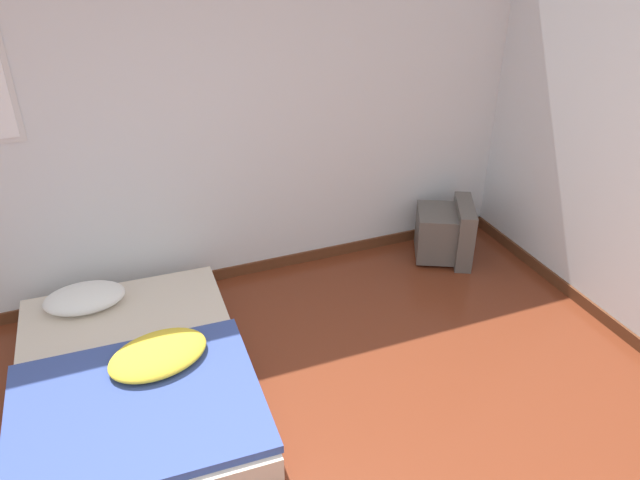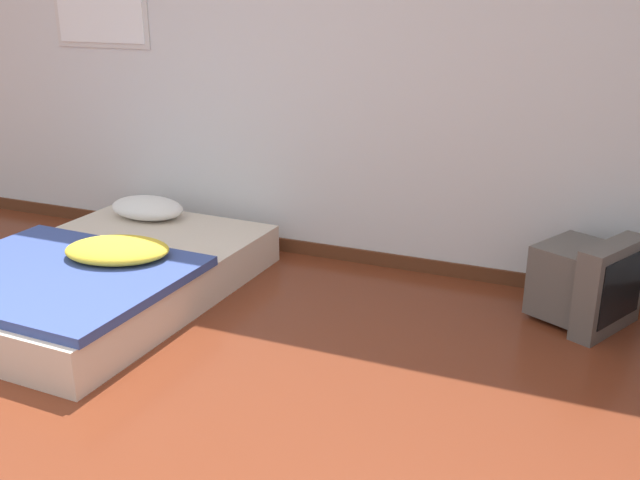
# 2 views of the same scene
# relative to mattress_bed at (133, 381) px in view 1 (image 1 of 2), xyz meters

# --- Properties ---
(wall_back) EXTENTS (7.40, 0.08, 2.60)m
(wall_back) POSITION_rel_mattress_bed_xyz_m (0.63, 1.12, 1.14)
(wall_back) COLOR silver
(wall_back) RESTS_ON ground_plane
(mattress_bed) EXTENTS (1.36, 1.91, 0.38)m
(mattress_bed) POSITION_rel_mattress_bed_xyz_m (0.00, 0.00, 0.00)
(mattress_bed) COLOR beige
(mattress_bed) RESTS_ON ground_plane
(crt_tv) EXTENTS (0.58, 0.59, 0.48)m
(crt_tv) POSITION_rel_mattress_bed_xyz_m (2.56, 0.74, 0.08)
(crt_tv) COLOR #56514C
(crt_tv) RESTS_ON ground_plane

